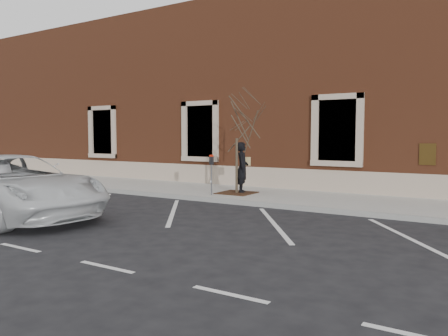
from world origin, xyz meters
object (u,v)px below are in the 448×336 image
Objects in this scene: sapling at (237,123)px; white_truck at (12,186)px; man at (242,168)px; parking_meter at (211,167)px.

sapling is 0.59× the size of white_truck.
sapling is at bearing -21.42° from white_truck.
man is 1.61m from sapling.
parking_meter is at bearing -119.78° from sapling.
white_truck is (-3.26, -6.47, -1.81)m from sapling.
sapling is (0.50, 0.87, 1.53)m from parking_meter.
white_truck is (-2.76, -5.60, -0.28)m from parking_meter.
man is at bearing -21.35° from white_truck.
white_truck is at bearing 128.74° from man.
sapling is at bearing 60.57° from parking_meter.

